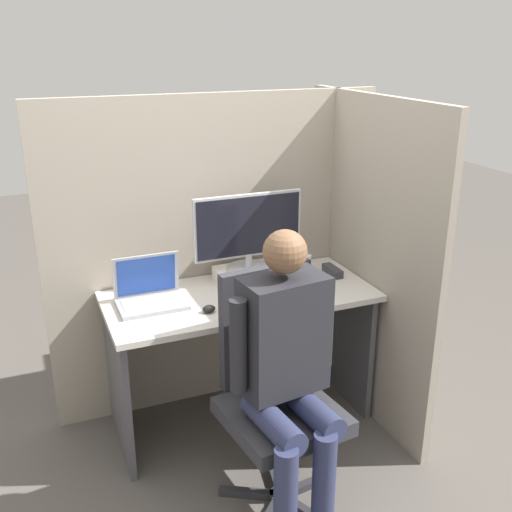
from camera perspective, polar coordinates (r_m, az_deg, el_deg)
ground_plane at (r=3.15m, az=0.68°, el=-18.26°), size 12.00×12.00×0.00m
cubicle_panel_back at (r=3.25m, az=-3.61°, el=0.22°), size 1.84×0.05×1.70m
cubicle_panel_right at (r=3.21m, az=10.53°, el=-0.37°), size 0.04×1.23×1.70m
desk at (r=3.09m, az=-1.49°, el=-6.89°), size 1.34×0.61×0.75m
paper_box at (r=3.13m, az=-0.70°, el=-1.87°), size 0.32×0.25×0.07m
monitor at (r=3.05m, az=-0.74°, el=2.41°), size 0.58×0.23×0.40m
laptop at (r=2.91m, az=-10.04°, el=-3.71°), size 0.32×0.22×0.24m
mouse at (r=2.81m, az=-4.51°, el=-5.04°), size 0.06×0.04×0.04m
stapler at (r=3.26m, az=7.29°, el=-1.41°), size 0.05×0.15×0.04m
carrot_toy at (r=2.82m, az=-2.12°, el=-4.81°), size 0.04×0.13×0.04m
office_chair at (r=2.67m, az=1.82°, el=-12.24°), size 0.54×0.57×1.03m
person at (r=2.42m, az=3.07°, el=-10.19°), size 0.48×0.48×1.27m
coffee_mug at (r=3.29m, az=4.66°, el=-0.66°), size 0.07×0.07×0.09m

